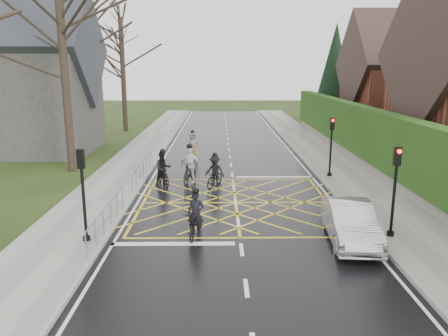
{
  "coord_description": "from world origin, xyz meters",
  "views": [
    {
      "loc": [
        -0.72,
        -18.06,
        5.73
      ],
      "look_at": [
        -0.49,
        1.08,
        1.3
      ],
      "focal_mm": 35.0,
      "sensor_mm": 36.0,
      "label": 1
    }
  ],
  "objects_px": {
    "cyclist_rear": "(196,221)",
    "cyclist_front": "(190,169)",
    "cyclist_back": "(163,172)",
    "cyclist_lead": "(193,148)",
    "car": "(350,222)",
    "cyclist_mid": "(215,174)"
  },
  "relations": [
    {
      "from": "cyclist_rear",
      "to": "cyclist_front",
      "type": "bearing_deg",
      "value": 104.03
    },
    {
      "from": "cyclist_rear",
      "to": "cyclist_front",
      "type": "xyz_separation_m",
      "value": [
        -0.66,
        6.98,
        0.19
      ]
    },
    {
      "from": "cyclist_rear",
      "to": "cyclist_back",
      "type": "relative_size",
      "value": 0.98
    },
    {
      "from": "cyclist_back",
      "to": "cyclist_front",
      "type": "bearing_deg",
      "value": -13.52
    },
    {
      "from": "cyclist_lead",
      "to": "car",
      "type": "distance_m",
      "value": 15.37
    },
    {
      "from": "cyclist_front",
      "to": "cyclist_lead",
      "type": "bearing_deg",
      "value": 104.88
    },
    {
      "from": "cyclist_lead",
      "to": "car",
      "type": "height_order",
      "value": "cyclist_lead"
    },
    {
      "from": "cyclist_back",
      "to": "cyclist_front",
      "type": "xyz_separation_m",
      "value": [
        1.31,
        0.24,
        0.06
      ]
    },
    {
      "from": "cyclist_back",
      "to": "cyclist_rear",
      "type": "bearing_deg",
      "value": -97.81
    },
    {
      "from": "cyclist_rear",
      "to": "cyclist_lead",
      "type": "distance_m",
      "value": 13.61
    },
    {
      "from": "cyclist_back",
      "to": "car",
      "type": "distance_m",
      "value": 10.2
    },
    {
      "from": "cyclist_front",
      "to": "car",
      "type": "bearing_deg",
      "value": -39.15
    },
    {
      "from": "cyclist_mid",
      "to": "cyclist_front",
      "type": "xyz_separation_m",
      "value": [
        -1.26,
        0.56,
        0.13
      ]
    },
    {
      "from": "cyclist_back",
      "to": "cyclist_front",
      "type": "distance_m",
      "value": 1.33
    },
    {
      "from": "cyclist_rear",
      "to": "cyclist_lead",
      "type": "relative_size",
      "value": 0.95
    },
    {
      "from": "cyclist_rear",
      "to": "cyclist_lead",
      "type": "bearing_deg",
      "value": 102.4
    },
    {
      "from": "cyclist_mid",
      "to": "cyclist_lead",
      "type": "relative_size",
      "value": 0.95
    },
    {
      "from": "cyclist_mid",
      "to": "cyclist_lead",
      "type": "height_order",
      "value": "cyclist_lead"
    },
    {
      "from": "cyclist_rear",
      "to": "car",
      "type": "xyz_separation_m",
      "value": [
        5.21,
        -0.53,
        0.1
      ]
    },
    {
      "from": "cyclist_rear",
      "to": "cyclist_front",
      "type": "relative_size",
      "value": 0.87
    },
    {
      "from": "cyclist_front",
      "to": "cyclist_mid",
      "type": "bearing_deg",
      "value": -11.2
    },
    {
      "from": "cyclist_rear",
      "to": "cyclist_mid",
      "type": "xyz_separation_m",
      "value": [
        0.6,
        6.41,
        0.06
      ]
    }
  ]
}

